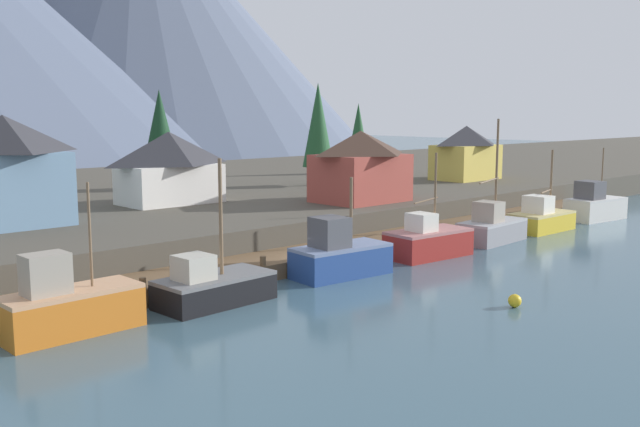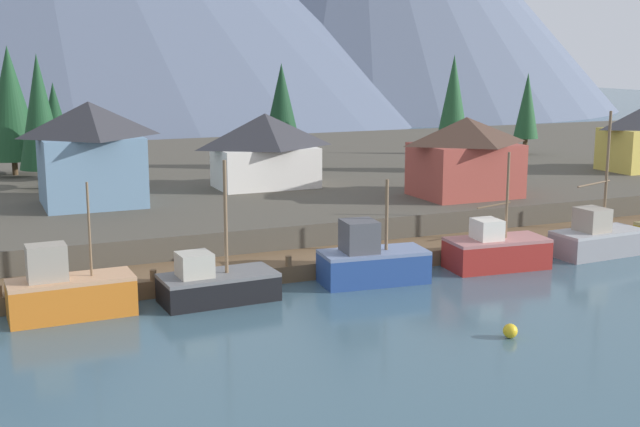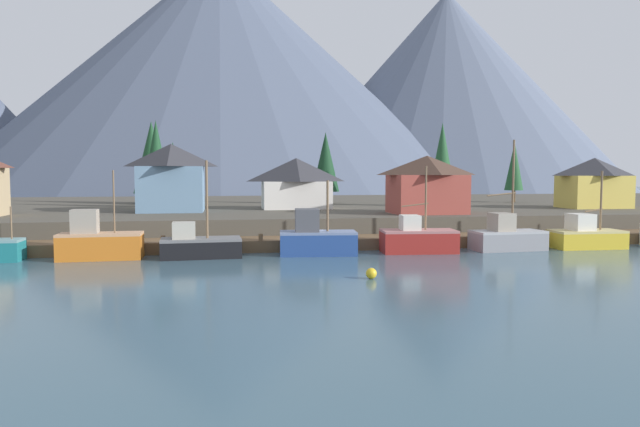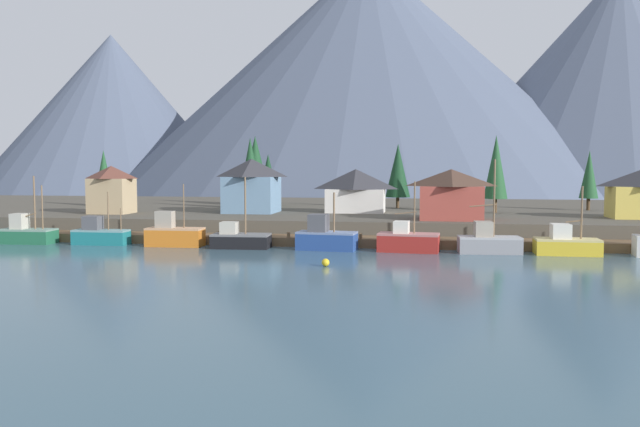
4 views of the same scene
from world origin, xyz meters
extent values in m
cube|color=#3D5B6B|center=(0.00, 20.00, -0.50)|extent=(400.00, 400.00, 1.00)
cube|color=brown|center=(0.00, 2.00, 0.50)|extent=(80.00, 4.00, 1.00)
cylinder|color=brown|center=(-20.00, 0.20, 0.80)|extent=(0.36, 0.36, 1.60)
cylinder|color=brown|center=(-12.00, 0.20, 0.80)|extent=(0.36, 0.36, 1.60)
cylinder|color=brown|center=(-4.00, 0.20, 0.80)|extent=(0.36, 0.36, 1.60)
cylinder|color=brown|center=(4.00, 0.20, 0.80)|extent=(0.36, 0.36, 1.60)
cylinder|color=brown|center=(12.00, 0.20, 0.80)|extent=(0.36, 0.36, 1.60)
cylinder|color=brown|center=(20.00, 0.20, 0.80)|extent=(0.36, 0.36, 1.60)
cylinder|color=brown|center=(28.00, 0.20, 0.80)|extent=(0.36, 0.36, 1.60)
cube|color=#4C473D|center=(0.00, 32.00, 1.25)|extent=(400.00, 56.00, 2.50)
cone|color=#4C566B|center=(-7.64, 143.82, 38.67)|extent=(167.58, 167.58, 77.34)
cone|color=#4C566B|center=(25.30, 140.29, 22.67)|extent=(91.28, 91.28, 45.34)
cone|color=slate|center=(70.93, 146.46, 35.12)|extent=(125.46, 125.46, 70.25)
cylinder|color=brown|center=(-23.08, -1.23, 2.93)|extent=(0.12, 0.12, 2.49)
cube|color=#CC6B1E|center=(-16.56, -1.44, 0.93)|extent=(6.31, 2.64, 1.86)
cube|color=tan|center=(-16.56, -1.44, 1.96)|extent=(6.31, 2.64, 0.20)
cube|color=gray|center=(-17.68, -1.47, 2.99)|extent=(1.97, 1.42, 1.85)
cylinder|color=brown|center=(-15.51, -1.42, 4.50)|extent=(0.13, 0.13, 4.88)
cube|color=black|center=(-8.86, -1.78, 0.67)|extent=(6.38, 3.25, 1.34)
cube|color=slate|center=(-8.86, -1.78, 1.44)|extent=(6.38, 3.25, 0.20)
cube|color=#B2AD9E|center=(-10.18, -1.84, 2.20)|extent=(1.84, 1.80, 1.30)
cylinder|color=brown|center=(-8.37, -1.75, 4.64)|extent=(0.20, 0.20, 6.19)
cube|color=navy|center=(0.59, -1.82, 0.87)|extent=(6.49, 3.35, 1.73)
cube|color=#6C7DA2|center=(0.59, -1.82, 1.83)|extent=(6.49, 3.35, 0.20)
cube|color=#4C4C51|center=(-0.32, -1.73, 2.86)|extent=(2.11, 2.19, 1.86)
cylinder|color=brown|center=(1.37, -1.90, 4.03)|extent=(0.20, 0.20, 4.20)
cube|color=maroon|center=(9.22, -1.89, 0.86)|extent=(6.49, 3.47, 1.72)
cube|color=#AD6C6A|center=(9.22, -1.89, 1.82)|extent=(6.49, 3.47, 0.20)
cube|color=silver|center=(8.48, -1.82, 2.55)|extent=(1.70, 1.94, 1.26)
cylinder|color=brown|center=(9.81, -1.94, 4.62)|extent=(0.16, 0.16, 5.40)
cylinder|color=brown|center=(8.89, -1.86, 4.04)|extent=(2.30, 0.32, 0.37)
cube|color=gray|center=(17.44, -1.72, 0.75)|extent=(6.41, 3.16, 1.50)
cube|color=#9F9FA2|center=(17.44, -1.72, 1.60)|extent=(6.41, 3.16, 0.20)
cube|color=gray|center=(16.81, -1.76, 2.48)|extent=(1.85, 2.03, 1.56)
cylinder|color=brown|center=(17.85, -1.70, 5.65)|extent=(0.18, 0.18, 7.90)
cylinder|color=brown|center=(16.75, -1.76, 4.89)|extent=(2.74, 0.29, 0.37)
cube|color=gold|center=(25.05, -1.70, 0.71)|extent=(6.31, 3.11, 1.42)
cube|color=tan|center=(25.05, -1.70, 1.52)|extent=(6.31, 3.11, 0.20)
cube|color=silver|center=(24.41, -1.69, 2.36)|extent=(1.85, 2.14, 1.48)
cylinder|color=brown|center=(26.37, -1.73, 4.26)|extent=(0.18, 0.18, 5.29)
cylinder|color=brown|center=(25.70, -1.72, 3.39)|extent=(1.68, 0.16, 0.35)
cube|color=#9E4238|center=(13.99, 9.25, 4.52)|extent=(7.37, 5.59, 4.03)
pyramid|color=#422D23|center=(13.99, 9.25, 7.54)|extent=(7.74, 5.87, 2.02)
cube|color=silver|center=(1.47, 19.38, 4.12)|extent=(7.96, 4.86, 3.25)
pyramid|color=#2D2D33|center=(1.47, 19.38, 7.13)|extent=(8.36, 5.10, 2.76)
cube|color=gold|center=(37.28, 14.82, 4.46)|extent=(7.53, 4.85, 3.92)
pyramid|color=#2D2D33|center=(37.28, 14.82, 7.50)|extent=(7.91, 5.10, 2.16)
cube|color=#6689A8|center=(-12.71, 16.88, 4.98)|extent=(6.89, 6.59, 4.95)
pyramid|color=#2D2D33|center=(-12.71, 16.88, 8.69)|extent=(7.24, 6.92, 2.48)
cylinder|color=#4C3823|center=(20.49, 21.47, 3.49)|extent=(0.50, 0.50, 1.97)
cone|color=#1E4C28|center=(20.49, 21.47, 8.81)|extent=(3.24, 3.24, 8.67)
cylinder|color=#4C3823|center=(34.47, 29.02, 3.38)|extent=(0.50, 0.50, 1.76)
cone|color=#1E4C28|center=(34.47, 29.02, 7.73)|extent=(2.65, 2.65, 6.94)
cylinder|color=#4C3823|center=(6.87, 29.83, 3.35)|extent=(0.50, 0.50, 1.69)
cone|color=#14381E|center=(6.87, 29.83, 8.26)|extent=(3.77, 3.77, 8.15)
cylinder|color=#4C3823|center=(-13.68, 30.48, 3.13)|extent=(0.50, 0.50, 1.26)
cone|color=#14381E|center=(-13.68, 30.48, 7.30)|extent=(3.42, 3.42, 7.09)
cylinder|color=#4C3823|center=(-15.27, 25.64, 3.32)|extent=(0.50, 0.50, 1.64)
cone|color=#194223|center=(-15.27, 25.64, 8.71)|extent=(3.59, 3.59, 9.13)
cylinder|color=#4C3823|center=(-16.91, 34.73, 3.21)|extent=(0.50, 0.50, 1.42)
cone|color=#194223|center=(-16.91, 34.73, 8.93)|extent=(5.10, 5.10, 10.03)
sphere|color=gold|center=(2.16, -13.08, 0.35)|extent=(0.70, 0.70, 0.70)
camera|label=1|loc=(-29.83, -32.14, 10.13)|focal=39.62mm
camera|label=2|loc=(-21.18, -44.29, 13.43)|focal=46.88mm
camera|label=3|loc=(-7.02, -47.91, 6.69)|focal=32.03mm
camera|label=4|loc=(10.57, -68.72, 8.86)|focal=35.88mm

